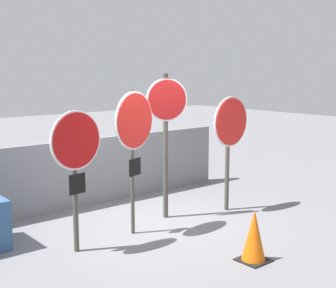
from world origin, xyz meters
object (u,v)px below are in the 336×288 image
at_px(stop_sign_0, 76,154).
at_px(stop_sign_3, 230,131).
at_px(stop_sign_1, 134,130).
at_px(stop_sign_2, 166,121).
at_px(traffic_cone_0, 254,236).

height_order(stop_sign_0, stop_sign_3, stop_sign_3).
distance_m(stop_sign_1, stop_sign_2, 0.98).
distance_m(stop_sign_2, traffic_cone_0, 2.69).
xyz_separation_m(stop_sign_2, traffic_cone_0, (-0.29, -2.28, -1.40)).
bearing_deg(stop_sign_2, stop_sign_1, -140.58).
bearing_deg(stop_sign_1, stop_sign_3, -18.36).
xyz_separation_m(stop_sign_1, stop_sign_2, (0.93, 0.32, 0.05)).
relative_size(stop_sign_1, stop_sign_2, 0.91).
height_order(stop_sign_1, stop_sign_3, stop_sign_1).
distance_m(stop_sign_0, stop_sign_1, 1.13).
bearing_deg(stop_sign_1, traffic_cone_0, -88.33).
bearing_deg(stop_sign_2, traffic_cone_0, -77.16).
bearing_deg(stop_sign_0, stop_sign_3, -7.58).
relative_size(stop_sign_2, traffic_cone_0, 3.50).
relative_size(stop_sign_1, traffic_cone_0, 3.18).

